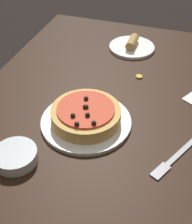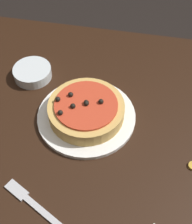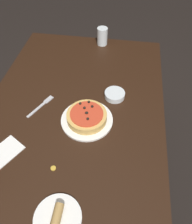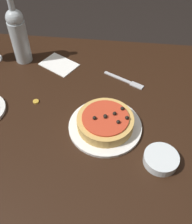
% 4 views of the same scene
% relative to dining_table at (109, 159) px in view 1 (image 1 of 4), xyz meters
% --- Properties ---
extents(dining_table, '(1.52, 0.99, 0.77)m').
position_rel_dining_table_xyz_m(dining_table, '(0.00, 0.00, 0.00)').
color(dining_table, black).
rests_on(dining_table, ground_plane).
extents(dinner_plate, '(0.27, 0.27, 0.01)m').
position_rel_dining_table_xyz_m(dinner_plate, '(-0.05, -0.09, 0.09)').
color(dinner_plate, white).
rests_on(dinner_plate, dining_table).
extents(pizza, '(0.21, 0.21, 0.06)m').
position_rel_dining_table_xyz_m(pizza, '(-0.05, -0.09, 0.12)').
color(pizza, tan).
rests_on(pizza, dinner_plate).
extents(side_bowl, '(0.12, 0.12, 0.03)m').
position_rel_dining_table_xyz_m(side_bowl, '(0.15, -0.21, 0.10)').
color(side_bowl, silver).
rests_on(side_bowl, dining_table).
extents(fork, '(0.18, 0.10, 0.00)m').
position_rel_dining_table_xyz_m(fork, '(0.02, 0.18, 0.08)').
color(fork, '#B7B7BC').
rests_on(fork, dining_table).
extents(side_plate, '(0.19, 0.19, 0.05)m').
position_rel_dining_table_xyz_m(side_plate, '(-0.54, -0.06, 0.09)').
color(side_plate, white).
rests_on(side_plate, dining_table).
extents(bottle_cap, '(0.02, 0.02, 0.01)m').
position_rel_dining_table_xyz_m(bottle_cap, '(-0.34, 0.01, 0.09)').
color(bottle_cap, gold).
rests_on(bottle_cap, dining_table).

